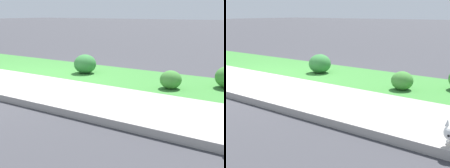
# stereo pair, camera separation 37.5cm
# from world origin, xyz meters

# --- Properties ---
(ground_plane) EXTENTS (120.00, 120.00, 0.00)m
(ground_plane) POSITION_xyz_m (0.00, 0.00, 0.00)
(ground_plane) COLOR #38383D
(sidewalk_pavement) EXTENTS (18.00, 1.86, 0.01)m
(sidewalk_pavement) POSITION_xyz_m (0.00, 0.00, 0.01)
(sidewalk_pavement) COLOR #9E9993
(sidewalk_pavement) RESTS_ON ground
(grass_verge) EXTENTS (18.00, 2.09, 0.01)m
(grass_verge) POSITION_xyz_m (0.00, 1.98, 0.00)
(grass_verge) COLOR #387A33
(grass_verge) RESTS_ON ground
(shrub_bush_near_lamp) EXTENTS (0.58, 0.58, 0.49)m
(shrub_bush_near_lamp) POSITION_xyz_m (0.55, 1.80, 0.24)
(shrub_bush_near_lamp) COLOR #337538
(shrub_bush_near_lamp) RESTS_ON ground
(shrub_bush_mid_verge) EXTENTS (0.45, 0.45, 0.38)m
(shrub_bush_mid_verge) POSITION_xyz_m (3.06, 1.46, 0.19)
(shrub_bush_mid_verge) COLOR #3D7F33
(shrub_bush_mid_verge) RESTS_ON ground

